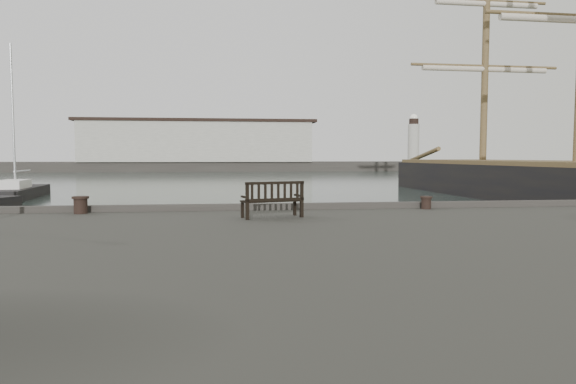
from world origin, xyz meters
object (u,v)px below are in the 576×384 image
at_px(bollard_right, 426,203).
at_px(tall_ship_main, 576,192).
at_px(bench, 272,206).
at_px(yacht_d, 18,195).
at_px(bollard_left, 81,205).

relative_size(bollard_right, tall_ship_main, 0.01).
xyz_separation_m(bench, tall_ship_main, (21.37, 17.57, -1.06)).
bearing_deg(yacht_d, bollard_right, -56.07).
height_order(bollard_left, bollard_right, bollard_left).
bearing_deg(bollard_left, tall_ship_main, 31.12).
bearing_deg(bollard_right, tall_ship_main, 43.84).
height_order(bench, bollard_left, bench).
relative_size(bollard_left, bollard_right, 1.25).
height_order(bench, bollard_right, bench).
xyz_separation_m(bench, yacht_d, (-16.58, 27.35, -1.61)).
bearing_deg(yacht_d, bollard_left, -71.75).
height_order(bollard_right, tall_ship_main, tall_ship_main).
xyz_separation_m(bollard_left, yacht_d, (-11.45, 25.78, -1.56)).
height_order(bollard_left, tall_ship_main, tall_ship_main).
bearing_deg(bench, tall_ship_main, 24.43).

